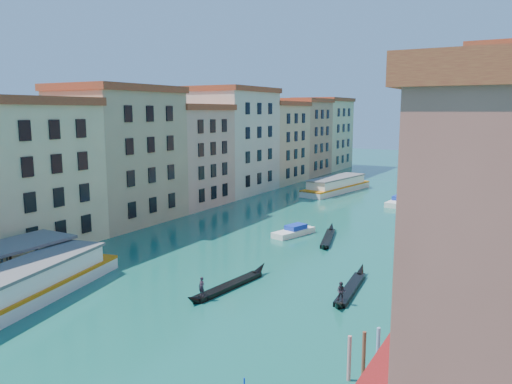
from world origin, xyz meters
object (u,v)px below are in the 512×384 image
vaporetto_near (22,286)px  gondola_fore (229,284)px  gondola_right (350,287)px  vaporetto_far (337,185)px

vaporetto_near → gondola_fore: bearing=28.5°
gondola_fore → gondola_right: bearing=31.4°
vaporetto_near → gondola_fore: vaporetto_near is taller
vaporetto_near → gondola_right: size_ratio=1.94×
vaporetto_far → vaporetto_near: bearing=-83.4°
vaporetto_near → gondola_fore: 17.98m
gondola_fore → gondola_right: size_ratio=1.03×
vaporetto_far → gondola_right: (21.20, -53.71, -0.95)m
vaporetto_far → gondola_fore: bearing=-70.5°
vaporetto_far → gondola_right: size_ratio=1.85×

